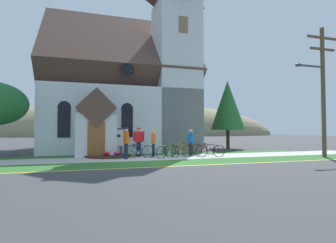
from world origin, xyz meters
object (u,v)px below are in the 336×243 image
at_px(bicycle_orange, 140,151).
at_px(cyclist_in_red_jersey, 126,140).
at_px(bicycle_white, 179,150).
at_px(cyclist_in_yellow_jersey, 153,142).
at_px(bicycle_black, 210,151).
at_px(church_sign, 108,138).
at_px(bicycle_blue, 168,151).
at_px(cyclist_in_green_jersey, 191,140).
at_px(roadside_conifer, 228,105).
at_px(utility_pole, 322,85).
at_px(cyclist_in_orange_jersey, 139,139).
at_px(bicycle_yellow, 204,149).

bearing_deg(bicycle_orange, cyclist_in_red_jersey, -146.62).
relative_size(bicycle_white, cyclist_in_yellow_jersey, 1.11).
bearing_deg(bicycle_white, bicycle_black, -22.24).
distance_m(church_sign, bicycle_blue, 3.98).
distance_m(bicycle_black, bicycle_orange, 4.21).
relative_size(church_sign, bicycle_blue, 1.24).
bearing_deg(bicycle_white, cyclist_in_yellow_jersey, 172.82).
height_order(bicycle_white, cyclist_in_green_jersey, cyclist_in_green_jersey).
distance_m(cyclist_in_red_jersey, roadside_conifer, 11.79).
relative_size(church_sign, roadside_conifer, 0.34).
bearing_deg(bicycle_white, utility_pole, -19.05).
xyz_separation_m(bicycle_black, cyclist_in_red_jersey, (-5.02, 0.14, 0.67)).
relative_size(bicycle_black, bicycle_blue, 1.08).
xyz_separation_m(church_sign, cyclist_in_red_jersey, (0.83, -2.13, -0.09)).
bearing_deg(cyclist_in_orange_jersey, bicycle_blue, -38.47).
height_order(church_sign, bicycle_white, church_sign).
xyz_separation_m(bicycle_orange, cyclist_in_red_jersey, (-0.86, -0.57, 0.67)).
distance_m(bicycle_black, roadside_conifer, 8.49).
relative_size(bicycle_black, bicycle_white, 1.00).
distance_m(bicycle_black, utility_pole, 7.79).
height_order(bicycle_black, cyclist_in_red_jersey, cyclist_in_red_jersey).
distance_m(bicycle_orange, cyclist_in_green_jersey, 3.40).
bearing_deg(cyclist_in_green_jersey, bicycle_yellow, 3.50).
relative_size(bicycle_yellow, cyclist_in_green_jersey, 1.08).
relative_size(bicycle_blue, roadside_conifer, 0.27).
bearing_deg(roadside_conifer, bicycle_black, -127.66).
relative_size(cyclist_in_green_jersey, cyclist_in_red_jersey, 0.94).
bearing_deg(bicycle_yellow, roadside_conifer, 47.42).
distance_m(bicycle_blue, cyclist_in_yellow_jersey, 1.18).
xyz_separation_m(bicycle_white, cyclist_in_green_jersey, (0.92, 0.33, 0.59)).
relative_size(bicycle_blue, bicycle_orange, 1.01).
xyz_separation_m(bicycle_blue, cyclist_in_green_jersey, (1.76, 0.91, 0.60)).
distance_m(cyclist_in_orange_jersey, cyclist_in_red_jersey, 1.51).
bearing_deg(roadside_conifer, bicycle_yellow, -132.58).
xyz_separation_m(bicycle_orange, roadside_conifer, (8.90, 5.44, 3.43)).
distance_m(church_sign, bicycle_yellow, 6.11).
xyz_separation_m(cyclist_in_yellow_jersey, utility_pole, (9.65, -3.00, 3.41)).
height_order(church_sign, roadside_conifer, roadside_conifer).
bearing_deg(bicycle_black, bicycle_orange, 170.30).
distance_m(cyclist_in_green_jersey, cyclist_in_red_jersey, 4.29).
bearing_deg(cyclist_in_green_jersey, bicycle_blue, -152.67).
relative_size(church_sign, utility_pole, 0.26).
xyz_separation_m(church_sign, bicycle_white, (4.10, -1.56, -0.76)).
bearing_deg(cyclist_in_orange_jersey, bicycle_yellow, -3.23).
distance_m(bicycle_black, bicycle_white, 1.88).
bearing_deg(bicycle_black, cyclist_in_orange_jersey, 161.90).
distance_m(bicycle_white, utility_pole, 9.46).
height_order(bicycle_yellow, roadside_conifer, roadside_conifer).
relative_size(bicycle_yellow, roadside_conifer, 0.30).
bearing_deg(cyclist_in_yellow_jersey, cyclist_in_green_jersey, 3.22).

